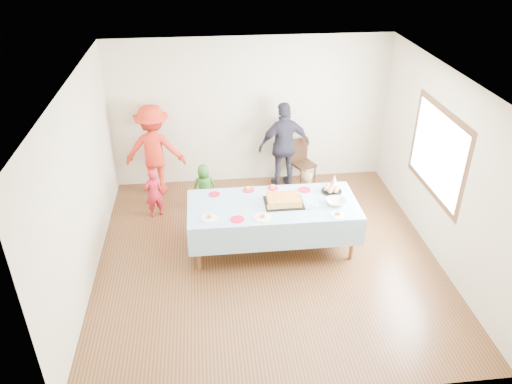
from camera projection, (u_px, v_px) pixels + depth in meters
ground at (267, 256)px, 7.50m from camera, size 5.00×5.00×0.00m
room_walls at (273, 149)px, 6.62m from camera, size 5.04×5.04×2.72m
party_table at (273, 207)px, 7.34m from camera, size 2.50×1.10×0.78m
birthday_cake at (284, 200)px, 7.31m from camera, size 0.57×0.44×0.10m
rolls_tray at (332, 189)px, 7.61m from camera, size 0.32×0.32×0.09m
punch_bowl at (336, 202)px, 7.29m from camera, size 0.29×0.29×0.07m
party_hat at (334, 180)px, 7.76m from camera, size 0.11×0.11×0.19m
fork_pile at (313, 205)px, 7.22m from camera, size 0.24×0.18×0.07m
plate_red_far_a at (214, 194)px, 7.55m from camera, size 0.17×0.17×0.01m
plate_red_far_b at (249, 190)px, 7.66m from camera, size 0.18×0.18×0.01m
plate_red_far_c at (273, 188)px, 7.71m from camera, size 0.17×0.17×0.01m
plate_red_far_d at (305, 190)px, 7.66m from camera, size 0.19×0.19×0.01m
plate_red_near at (237, 219)px, 6.94m from camera, size 0.19×0.19×0.01m
plate_white_left at (209, 218)px, 6.97m from camera, size 0.23×0.23×0.01m
plate_white_mid at (262, 217)px, 6.98m from camera, size 0.25×0.25×0.01m
plate_white_right at (337, 215)px, 7.04m from camera, size 0.21×0.21×0.01m
dining_chair at (301, 159)px, 9.30m from camera, size 0.49×0.49×0.85m
toddler_left at (154, 193)px, 8.28m from camera, size 0.37×0.31×0.86m
toddler_mid at (204, 187)px, 8.50m from camera, size 0.41×0.28×0.83m
toddler_right at (304, 197)px, 8.11m from camera, size 0.54×0.49×0.92m
adult_left at (154, 150)px, 8.82m from camera, size 1.13×0.72×1.66m
adult_right at (284, 146)px, 8.99m from camera, size 1.01×0.56×1.63m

